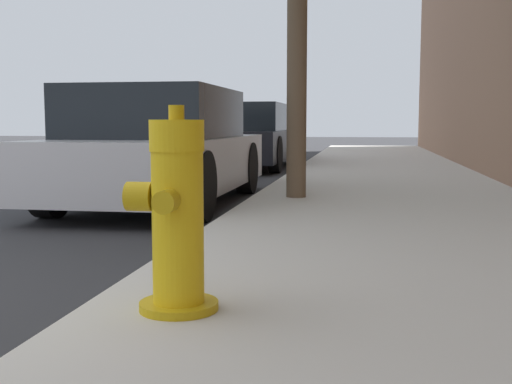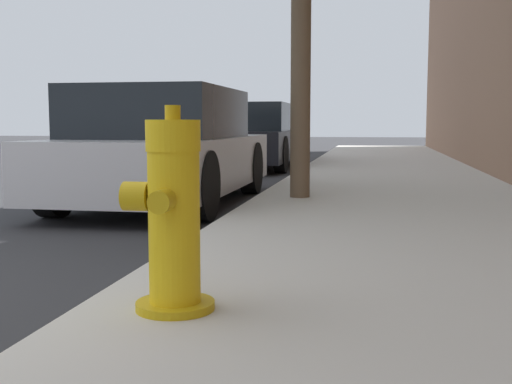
% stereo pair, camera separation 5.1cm
% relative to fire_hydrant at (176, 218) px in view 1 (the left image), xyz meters
% --- Properties ---
extents(sidewalk_slab, '(2.95, 40.00, 0.14)m').
position_rel_fire_hydrant_xyz_m(sidewalk_slab, '(1.05, -0.04, -0.46)').
color(sidewalk_slab, beige).
rests_on(sidewalk_slab, ground_plane).
extents(fire_hydrant, '(0.38, 0.40, 0.85)m').
position_rel_fire_hydrant_xyz_m(fire_hydrant, '(0.00, 0.00, 0.00)').
color(fire_hydrant, '#C39C11').
rests_on(fire_hydrant, sidewalk_slab).
extents(parked_car_near, '(1.70, 3.94, 1.30)m').
position_rel_fire_hydrant_xyz_m(parked_car_near, '(-1.51, 4.42, 0.10)').
color(parked_car_near, '#B7B7BC').
rests_on(parked_car_near, ground_plane).
extents(parked_car_mid, '(1.85, 4.48, 1.31)m').
position_rel_fire_hydrant_xyz_m(parked_car_mid, '(-1.70, 10.50, 0.11)').
color(parked_car_mid, black).
rests_on(parked_car_mid, ground_plane).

